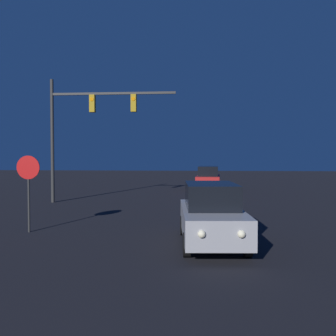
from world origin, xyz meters
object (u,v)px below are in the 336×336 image
(car_far, at_px, (208,178))
(stop_sign, at_px, (28,178))
(car_near, at_px, (211,214))
(traffic_signal_mast, at_px, (84,119))

(car_far, relative_size, stop_sign, 1.72)
(car_near, bearing_deg, stop_sign, -15.53)
(traffic_signal_mast, bearing_deg, car_far, 49.75)
(car_far, xyz_separation_m, traffic_signal_mast, (-6.69, -7.91, 3.53))
(car_near, bearing_deg, car_far, -95.44)
(traffic_signal_mast, xyz_separation_m, stop_sign, (0.48, -7.55, -2.63))
(traffic_signal_mast, height_order, stop_sign, traffic_signal_mast)
(car_far, distance_m, stop_sign, 16.68)
(car_far, bearing_deg, stop_sign, -108.32)
(car_near, height_order, traffic_signal_mast, traffic_signal_mast)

